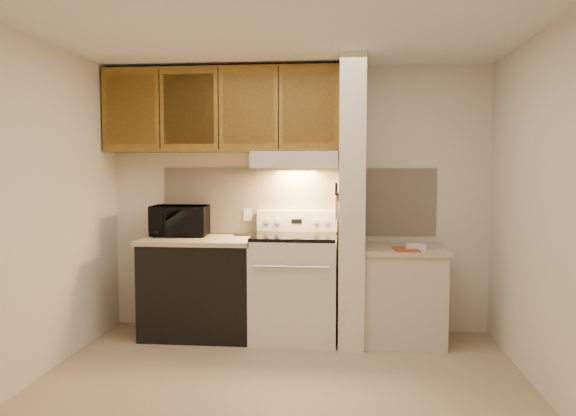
# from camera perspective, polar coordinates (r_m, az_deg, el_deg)

# --- Properties ---
(floor) EXTENTS (3.60, 3.60, 0.00)m
(floor) POSITION_cam_1_polar(r_m,az_deg,el_deg) (4.18, -0.78, -17.74)
(floor) COLOR tan
(floor) RESTS_ON ground
(ceiling) EXTENTS (3.60, 3.60, 0.00)m
(ceiling) POSITION_cam_1_polar(r_m,az_deg,el_deg) (3.99, -0.82, 17.81)
(ceiling) COLOR white
(ceiling) RESTS_ON wall_back
(wall_back) EXTENTS (3.60, 2.50, 0.02)m
(wall_back) POSITION_cam_1_polar(r_m,az_deg,el_deg) (5.38, 0.97, 0.87)
(wall_back) COLOR silver
(wall_back) RESTS_ON floor
(wall_left) EXTENTS (0.02, 3.00, 2.50)m
(wall_left) POSITION_cam_1_polar(r_m,az_deg,el_deg) (4.46, -24.43, -0.18)
(wall_left) COLOR silver
(wall_left) RESTS_ON floor
(wall_right) EXTENTS (0.02, 3.00, 2.50)m
(wall_right) POSITION_cam_1_polar(r_m,az_deg,el_deg) (4.10, 25.06, -0.55)
(wall_right) COLOR silver
(wall_right) RESTS_ON floor
(backsplash) EXTENTS (2.60, 0.02, 0.63)m
(backsplash) POSITION_cam_1_polar(r_m,az_deg,el_deg) (5.37, 0.96, 0.70)
(backsplash) COLOR beige
(backsplash) RESTS_ON wall_back
(range_body) EXTENTS (0.76, 0.65, 0.92)m
(range_body) POSITION_cam_1_polar(r_m,az_deg,el_deg) (5.15, 0.65, -8.17)
(range_body) COLOR silver
(range_body) RESTS_ON floor
(oven_window) EXTENTS (0.50, 0.01, 0.30)m
(oven_window) POSITION_cam_1_polar(r_m,az_deg,el_deg) (4.83, 0.32, -8.50)
(oven_window) COLOR black
(oven_window) RESTS_ON range_body
(oven_handle) EXTENTS (0.65, 0.02, 0.02)m
(oven_handle) POSITION_cam_1_polar(r_m,az_deg,el_deg) (4.75, 0.28, -6.01)
(oven_handle) COLOR silver
(oven_handle) RESTS_ON range_body
(cooktop) EXTENTS (0.74, 0.64, 0.03)m
(cooktop) POSITION_cam_1_polar(r_m,az_deg,el_deg) (5.06, 0.66, -2.91)
(cooktop) COLOR black
(cooktop) RESTS_ON range_body
(range_backguard) EXTENTS (0.76, 0.08, 0.20)m
(range_backguard) POSITION_cam_1_polar(r_m,az_deg,el_deg) (5.33, 0.92, -1.31)
(range_backguard) COLOR silver
(range_backguard) RESTS_ON range_body
(range_display) EXTENTS (0.10, 0.01, 0.04)m
(range_display) POSITION_cam_1_polar(r_m,az_deg,el_deg) (5.29, 0.88, -1.35)
(range_display) COLOR black
(range_display) RESTS_ON range_backguard
(range_knob_left_outer) EXTENTS (0.05, 0.02, 0.05)m
(range_knob_left_outer) POSITION_cam_1_polar(r_m,az_deg,el_deg) (5.32, -2.13, -1.33)
(range_knob_left_outer) COLOR silver
(range_knob_left_outer) RESTS_ON range_backguard
(range_knob_left_inner) EXTENTS (0.05, 0.02, 0.05)m
(range_knob_left_inner) POSITION_cam_1_polar(r_m,az_deg,el_deg) (5.31, -1.06, -1.34)
(range_knob_left_inner) COLOR silver
(range_knob_left_inner) RESTS_ON range_backguard
(range_knob_right_inner) EXTENTS (0.05, 0.02, 0.05)m
(range_knob_right_inner) POSITION_cam_1_polar(r_m,az_deg,el_deg) (5.28, 2.83, -1.37)
(range_knob_right_inner) COLOR silver
(range_knob_right_inner) RESTS_ON range_backguard
(range_knob_right_outer) EXTENTS (0.05, 0.02, 0.05)m
(range_knob_right_outer) POSITION_cam_1_polar(r_m,az_deg,el_deg) (5.27, 3.91, -1.38)
(range_knob_right_outer) COLOR silver
(range_knob_right_outer) RESTS_ON range_backguard
(dishwasher_front) EXTENTS (1.00, 0.63, 0.87)m
(dishwasher_front) POSITION_cam_1_polar(r_m,az_deg,el_deg) (5.31, -8.95, -8.11)
(dishwasher_front) COLOR black
(dishwasher_front) RESTS_ON floor
(left_countertop) EXTENTS (1.04, 0.67, 0.04)m
(left_countertop) POSITION_cam_1_polar(r_m,az_deg,el_deg) (5.23, -9.00, -3.24)
(left_countertop) COLOR beige
(left_countertop) RESTS_ON dishwasher_front
(spoon_rest) EXTENTS (0.23, 0.11, 0.02)m
(spoon_rest) POSITION_cam_1_polar(r_m,az_deg,el_deg) (5.34, -4.30, -2.75)
(spoon_rest) COLOR black
(spoon_rest) RESTS_ON left_countertop
(teal_jar) EXTENTS (0.13, 0.13, 0.11)m
(teal_jar) POSITION_cam_1_polar(r_m,az_deg,el_deg) (5.53, -11.95, -2.09)
(teal_jar) COLOR #236A6C
(teal_jar) RESTS_ON left_countertop
(outlet) EXTENTS (0.08, 0.01, 0.12)m
(outlet) POSITION_cam_1_polar(r_m,az_deg,el_deg) (5.42, -4.11, -0.70)
(outlet) COLOR beige
(outlet) RESTS_ON backsplash
(microwave) EXTENTS (0.54, 0.39, 0.29)m
(microwave) POSITION_cam_1_polar(r_m,az_deg,el_deg) (5.40, -10.91, -1.27)
(microwave) COLOR black
(microwave) RESTS_ON left_countertop
(partition_pillar) EXTENTS (0.22, 0.70, 2.50)m
(partition_pillar) POSITION_cam_1_polar(r_m,az_deg,el_deg) (5.01, 6.47, 0.60)
(partition_pillar) COLOR #EEE2CC
(partition_pillar) RESTS_ON floor
(pillar_trim) EXTENTS (0.01, 0.70, 0.04)m
(pillar_trim) POSITION_cam_1_polar(r_m,az_deg,el_deg) (5.01, 5.15, 1.19)
(pillar_trim) COLOR brown
(pillar_trim) RESTS_ON partition_pillar
(knife_strip) EXTENTS (0.02, 0.42, 0.04)m
(knife_strip) POSITION_cam_1_polar(r_m,az_deg,el_deg) (4.96, 5.08, 1.39)
(knife_strip) COLOR black
(knife_strip) RESTS_ON partition_pillar
(knife_blade_a) EXTENTS (0.01, 0.03, 0.16)m
(knife_blade_a) POSITION_cam_1_polar(r_m,az_deg,el_deg) (4.81, 4.91, 0.11)
(knife_blade_a) COLOR silver
(knife_blade_a) RESTS_ON knife_strip
(knife_handle_a) EXTENTS (0.02, 0.02, 0.10)m
(knife_handle_a) POSITION_cam_1_polar(r_m,az_deg,el_deg) (4.80, 4.92, 1.90)
(knife_handle_a) COLOR black
(knife_handle_a) RESTS_ON knife_strip
(knife_blade_b) EXTENTS (0.01, 0.04, 0.18)m
(knife_blade_b) POSITION_cam_1_polar(r_m,az_deg,el_deg) (4.88, 4.92, 0.05)
(knife_blade_b) COLOR silver
(knife_blade_b) RESTS_ON knife_strip
(knife_handle_b) EXTENTS (0.02, 0.02, 0.10)m
(knife_handle_b) POSITION_cam_1_polar(r_m,az_deg,el_deg) (4.88, 4.93, 1.93)
(knife_handle_b) COLOR black
(knife_handle_b) RESTS_ON knife_strip
(knife_blade_c) EXTENTS (0.01, 0.04, 0.20)m
(knife_blade_c) POSITION_cam_1_polar(r_m,az_deg,el_deg) (4.97, 4.93, 0.01)
(knife_blade_c) COLOR silver
(knife_blade_c) RESTS_ON knife_strip
(knife_handle_c) EXTENTS (0.02, 0.02, 0.10)m
(knife_handle_c) POSITION_cam_1_polar(r_m,az_deg,el_deg) (4.96, 4.94, 1.97)
(knife_handle_c) COLOR black
(knife_handle_c) RESTS_ON knife_strip
(knife_blade_d) EXTENTS (0.01, 0.04, 0.16)m
(knife_blade_d) POSITION_cam_1_polar(r_m,az_deg,el_deg) (5.06, 4.94, 0.31)
(knife_blade_d) COLOR silver
(knife_blade_d) RESTS_ON knife_strip
(knife_handle_d) EXTENTS (0.02, 0.02, 0.10)m
(knife_handle_d) POSITION_cam_1_polar(r_m,az_deg,el_deg) (5.03, 4.95, 2.00)
(knife_handle_d) COLOR black
(knife_handle_d) RESTS_ON knife_strip
(knife_blade_e) EXTENTS (0.01, 0.04, 0.18)m
(knife_blade_e) POSITION_cam_1_polar(r_m,az_deg,el_deg) (5.12, 4.95, 0.24)
(knife_blade_e) COLOR silver
(knife_blade_e) RESTS_ON knife_strip
(knife_handle_e) EXTENTS (0.02, 0.02, 0.10)m
(knife_handle_e) POSITION_cam_1_polar(r_m,az_deg,el_deg) (5.10, 4.96, 2.03)
(knife_handle_e) COLOR black
(knife_handle_e) RESTS_ON knife_strip
(oven_mitt) EXTENTS (0.03, 0.09, 0.22)m
(oven_mitt) POSITION_cam_1_polar(r_m,az_deg,el_deg) (5.19, 4.98, -0.11)
(oven_mitt) COLOR slate
(oven_mitt) RESTS_ON partition_pillar
(right_cab_base) EXTENTS (0.70, 0.60, 0.81)m
(right_cab_base) POSITION_cam_1_polar(r_m,az_deg,el_deg) (5.16, 11.57, -8.84)
(right_cab_base) COLOR beige
(right_cab_base) RESTS_ON floor
(right_countertop) EXTENTS (0.74, 0.64, 0.04)m
(right_countertop) POSITION_cam_1_polar(r_m,az_deg,el_deg) (5.08, 11.64, -4.16)
(right_countertop) COLOR beige
(right_countertop) RESTS_ON right_cab_base
(red_folder) EXTENTS (0.23, 0.30, 0.01)m
(red_folder) POSITION_cam_1_polar(r_m,az_deg,el_deg) (4.93, 11.89, -4.13)
(red_folder) COLOR #A53C22
(red_folder) RESTS_ON right_countertop
(white_box) EXTENTS (0.17, 0.11, 0.04)m
(white_box) POSITION_cam_1_polar(r_m,az_deg,el_deg) (4.99, 12.84, -3.85)
(white_box) COLOR white
(white_box) RESTS_ON right_countertop
(range_hood) EXTENTS (0.78, 0.44, 0.15)m
(range_hood) POSITION_cam_1_polar(r_m,az_deg,el_deg) (5.15, 0.78, 4.90)
(range_hood) COLOR beige
(range_hood) RESTS_ON upper_cabinets
(hood_lip) EXTENTS (0.78, 0.04, 0.06)m
(hood_lip) POSITION_cam_1_polar(r_m,az_deg,el_deg) (4.94, 0.58, 4.41)
(hood_lip) COLOR beige
(hood_lip) RESTS_ON range_hood
(upper_cabinets) EXTENTS (2.18, 0.33, 0.77)m
(upper_cabinets) POSITION_cam_1_polar(r_m,az_deg,el_deg) (5.32, -6.70, 9.81)
(upper_cabinets) COLOR brown
(upper_cabinets) RESTS_ON wall_back
(cab_door_a) EXTENTS (0.46, 0.01, 0.63)m
(cab_door_a) POSITION_cam_1_polar(r_m,az_deg,el_deg) (5.41, -15.69, 9.60)
(cab_door_a) COLOR brown
(cab_door_a) RESTS_ON upper_cabinets
(cab_gap_a) EXTENTS (0.01, 0.01, 0.73)m
(cab_gap_a) POSITION_cam_1_polar(r_m,az_deg,el_deg) (5.31, -12.92, 9.74)
(cab_gap_a) COLOR black
(cab_gap_a) RESTS_ON upper_cabinets
(cab_door_b) EXTENTS (0.46, 0.01, 0.63)m
(cab_door_b) POSITION_cam_1_polar(r_m,az_deg,el_deg) (5.23, -10.04, 9.87)
(cab_door_b) COLOR brown
(cab_door_b) RESTS_ON upper_cabinets
(cab_gap_b) EXTENTS (0.01, 0.01, 0.73)m
(cab_gap_b) POSITION_cam_1_polar(r_m,az_deg,el_deg) (5.17, -7.09, 9.98)
(cab_gap_b) COLOR black
(cab_gap_b) RESTS_ON upper_cabinets
(cab_door_c) EXTENTS (0.46, 0.01, 0.63)m
(cab_door_c) POSITION_cam_1_polar(r_m,az_deg,el_deg) (5.12, -4.06, 10.06)
(cab_door_c) COLOR brown
(cab_door_c) RESTS_ON upper_cabinets
(cab_gap_c) EXTENTS (0.01, 0.01, 0.73)m
(cab_gap_c) POSITION_cam_1_polar(r_m,az_deg,el_deg) (5.08, -0.98, 10.11)
(cab_gap_c) COLOR black
(cab_gap_c) RESTS_ON upper_cabinets
(cab_door_d) EXTENTS (0.46, 0.01, 0.63)m
(cab_door_d) POSITION_cam_1_polar(r_m,az_deg,el_deg) (5.05, 2.14, 10.14)
(cab_door_d) COLOR brown
(cab_door_d) RESTS_ON upper_cabinets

